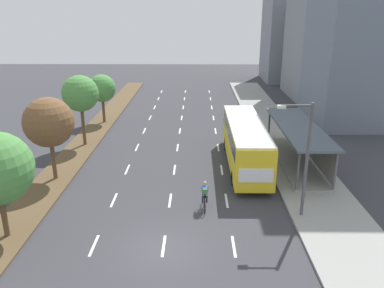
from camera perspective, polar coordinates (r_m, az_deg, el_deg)
The scene contains 16 objects.
ground_plane at distance 19.55m, azimuth -4.31°, elevation -15.41°, with size 140.00×140.00×0.00m, color #38383D.
median_strip at distance 38.96m, azimuth -14.10°, elevation 2.13°, with size 2.60×52.00×0.12m, color brown.
sidewalk_right at distance 38.45m, azimuth 12.11°, elevation 2.08°, with size 4.50×52.00×0.15m, color gray.
lane_divider_left at distance 35.55m, azimuth -7.63°, elevation 0.83°, with size 0.14×45.71×0.01m.
lane_divider_center at distance 35.22m, azimuth -1.98°, elevation 0.81°, with size 0.14×45.71×0.01m.
lane_divider_right at distance 35.23m, azimuth 3.72°, elevation 0.79°, with size 0.14×45.71×0.01m.
bus_shelter at distance 30.07m, azimuth 15.91°, elevation 0.56°, with size 2.90×11.14×2.86m.
bus at distance 28.66m, azimuth 7.94°, elevation 0.64°, with size 2.54×11.29×3.37m.
cyclist at distance 22.70m, azimuth 1.92°, elevation -7.81°, with size 0.46×1.82×1.71m.
median_tree_second at distance 27.02m, azimuth -20.59°, elevation 3.02°, with size 3.34×3.34×5.70m.
median_tree_third at distance 33.49m, azimuth -16.33°, elevation 7.20°, with size 3.04×3.04×6.01m.
median_tree_fourth at distance 40.45m, azimuth -13.29°, elevation 8.06°, with size 2.80×2.80×4.95m.
streetlight at distance 21.39m, azimuth 16.40°, elevation -1.29°, with size 1.91×0.24×6.50m.
building_near_right at distance 42.51m, azimuth 23.48°, elevation 19.11°, with size 7.08×9.69×24.27m, color slate.
building_mid_right at distance 54.92m, azimuth 21.34°, elevation 15.52°, with size 11.92×12.27×17.59m, color gray.
building_far_right at distance 67.30m, azimuth 14.59°, elevation 16.03°, with size 8.38×9.53×16.20m, color gray.
Camera 1 is at (1.60, -16.04, 11.07)m, focal length 35.75 mm.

